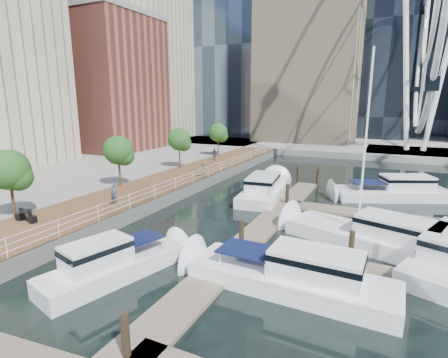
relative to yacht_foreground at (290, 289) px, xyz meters
name	(u,v)px	position (x,y,z in m)	size (l,w,h in m)	color
ground	(103,308)	(-6.77, -4.84, 0.00)	(520.00, 520.00, 0.00)	black
boardwalk	(149,192)	(-15.77, 10.16, 0.50)	(6.00, 60.00, 1.00)	brown
seawall	(177,196)	(-12.77, 10.16, 0.50)	(0.25, 60.00, 1.00)	#595954
land_far	(353,129)	(-6.77, 97.16, 0.50)	(200.00, 114.00, 1.00)	gray
pier	(414,154)	(7.23, 47.16, 0.50)	(14.00, 12.00, 1.00)	gray
railing	(176,184)	(-12.87, 10.16, 1.52)	(0.10, 60.00, 1.05)	white
floating_docks	(334,244)	(1.19, 5.14, 0.49)	(16.00, 34.00, 2.60)	#6D6051
midrise_condos	(56,66)	(-40.34, 21.98, 13.42)	(19.00, 67.00, 28.00)	#BCAD8E
street_trees	(118,150)	(-18.17, 9.16, 4.29)	(2.60, 42.60, 4.60)	#3F2B1C
yacht_foreground	(290,289)	(0.00, 0.00, 0.00)	(2.79, 10.40, 2.15)	white
pedestrian_near	(114,194)	(-14.43, 4.36, 1.87)	(0.64, 0.42, 1.75)	#43475A
pedestrian_mid	(202,170)	(-13.34, 15.73, 1.74)	(0.72, 0.56, 1.49)	gray
pedestrian_far	(215,154)	(-16.79, 25.35, 1.84)	(0.99, 0.41, 1.68)	#353D42
moored_yachts	(353,246)	(2.14, 6.46, 0.00)	(21.31, 39.09, 11.50)	white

